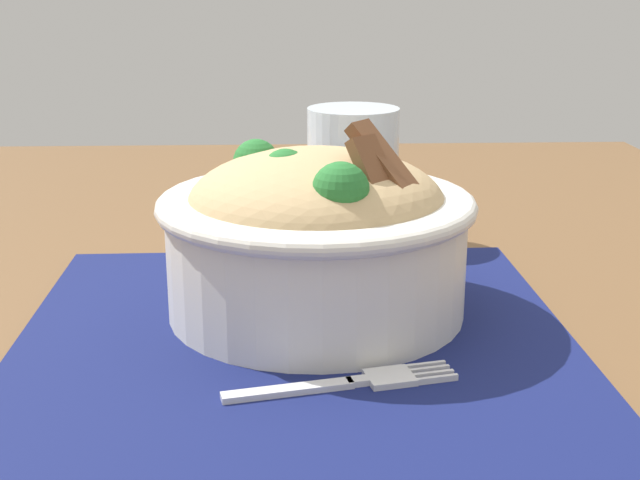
# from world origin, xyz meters

# --- Properties ---
(table) EXTENTS (1.30, 0.94, 0.75)m
(table) POSITION_xyz_m (0.00, 0.00, 0.69)
(table) COLOR brown
(table) RESTS_ON ground_plane
(placemat) EXTENTS (0.39, 0.35, 0.00)m
(placemat) POSITION_xyz_m (0.03, 0.01, 0.75)
(placemat) COLOR #11194C
(placemat) RESTS_ON table
(bowl) EXTENTS (0.24, 0.24, 0.13)m
(bowl) POSITION_xyz_m (-0.03, 0.02, 0.81)
(bowl) COLOR silver
(bowl) RESTS_ON placemat
(fork) EXTENTS (0.04, 0.14, 0.00)m
(fork) POSITION_xyz_m (0.08, 0.03, 0.75)
(fork) COLOR silver
(fork) RESTS_ON placemat
(drinking_glass) EXTENTS (0.08, 0.08, 0.11)m
(drinking_glass) POSITION_xyz_m (-0.20, 0.06, 0.79)
(drinking_glass) COLOR silver
(drinking_glass) RESTS_ON table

